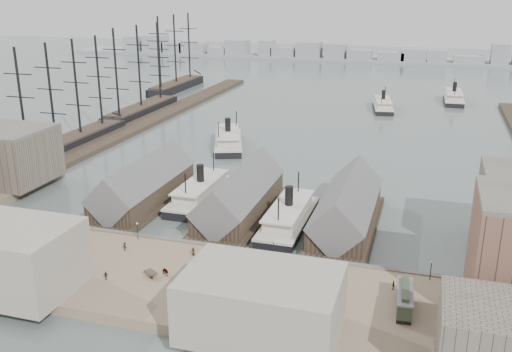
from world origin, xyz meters
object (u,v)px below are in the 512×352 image
(tram, at_px, (404,300))
(horse_cart_right, at_px, (274,286))
(ferry_docked_west, at_px, (201,192))
(horse_cart_center, at_px, (161,272))
(horse_cart_left, at_px, (49,232))

(tram, xyz_separation_m, horse_cart_right, (-22.46, 0.10, -1.08))
(ferry_docked_west, height_order, horse_cart_center, ferry_docked_west)
(horse_cart_right, bearing_deg, ferry_docked_west, 36.29)
(tram, distance_m, horse_cart_left, 75.74)
(horse_cart_center, relative_size, horse_cart_right, 1.05)
(ferry_docked_west, distance_m, horse_cart_right, 52.61)
(tram, relative_size, horse_cart_right, 2.26)
(tram, bearing_deg, horse_cart_center, 178.51)
(horse_cart_left, distance_m, horse_cart_right, 53.43)
(horse_cart_left, relative_size, horse_cart_center, 1.00)
(ferry_docked_west, xyz_separation_m, horse_cart_right, (31.51, -42.14, 0.30))
(tram, relative_size, horse_cart_left, 2.14)
(horse_cart_left, bearing_deg, horse_cart_right, -93.10)
(horse_cart_right, bearing_deg, horse_cart_left, 81.17)
(ferry_docked_west, xyz_separation_m, tram, (53.97, -42.23, 1.38))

